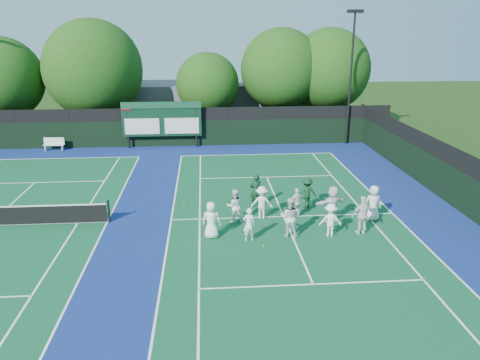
{
  "coord_description": "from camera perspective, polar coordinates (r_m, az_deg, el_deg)",
  "views": [
    {
      "loc": [
        -3.79,
        -20.02,
        8.82
      ],
      "look_at": [
        -2.0,
        3.0,
        1.3
      ],
      "focal_mm": 35.0,
      "sensor_mm": 36.0,
      "label": 1
    }
  ],
  "objects": [
    {
      "name": "tree_b",
      "position": [
        40.68,
        -17.19,
        12.49
      ],
      "size": [
        7.96,
        7.96,
        9.62
      ],
      "color": "black",
      "rests_on": "ground"
    },
    {
      "name": "player_front_0",
      "position": [
        20.52,
        -3.51,
        -4.89
      ],
      "size": [
        0.89,
        0.65,
        1.67
      ],
      "primitive_type": "imported",
      "rotation": [
        0.0,
        0.0,
        2.99
      ],
      "color": "white",
      "rests_on": "ground"
    },
    {
      "name": "clubhouse",
      "position": [
        44.58,
        -2.12,
        9.23
      ],
      "size": [
        18.0,
        6.0,
        4.0
      ],
      "primitive_type": "cube",
      "color": "slate",
      "rests_on": "ground"
    },
    {
      "name": "player_back_2",
      "position": [
        22.86,
        6.95,
        -2.77
      ],
      "size": [
        0.95,
        0.67,
        1.5
      ],
      "primitive_type": "imported",
      "rotation": [
        0.0,
        0.0,
        3.53
      ],
      "color": "silver",
      "rests_on": "ground"
    },
    {
      "name": "player_front_2",
      "position": [
        20.74,
        6.09,
        -4.52
      ],
      "size": [
        1.05,
        0.93,
        1.8
      ],
      "primitive_type": "imported",
      "rotation": [
        0.0,
        0.0,
        2.81
      ],
      "color": "silver",
      "rests_on": "ground"
    },
    {
      "name": "back_fence",
      "position": [
        36.85,
        -7.83,
        6.19
      ],
      "size": [
        34.0,
        0.08,
        3.0
      ],
      "color": "black",
      "rests_on": "ground"
    },
    {
      "name": "bench",
      "position": [
        38.08,
        -21.73,
        4.16
      ],
      "size": [
        1.54,
        0.47,
        0.96
      ],
      "color": "silver",
      "rests_on": "ground"
    },
    {
      "name": "player_back_0",
      "position": [
        22.13,
        -0.64,
        -3.16
      ],
      "size": [
        0.82,
        0.65,
        1.63
      ],
      "primitive_type": "imported",
      "rotation": [
        0.0,
        0.0,
        3.18
      ],
      "color": "white",
      "rests_on": "ground"
    },
    {
      "name": "tennis_ball_4",
      "position": [
        24.83,
        9.33,
        -2.94
      ],
      "size": [
        0.07,
        0.07,
        0.07
      ],
      "primitive_type": "sphere",
      "color": "yellow",
      "rests_on": "ground"
    },
    {
      "name": "tennis_ball_0",
      "position": [
        20.02,
        2.91,
        -8.01
      ],
      "size": [
        0.07,
        0.07,
        0.07
      ],
      "primitive_type": "sphere",
      "color": "yellow",
      "rests_on": "ground"
    },
    {
      "name": "ground",
      "position": [
        22.2,
        5.78,
        -5.46
      ],
      "size": [
        120.0,
        120.0,
        0.0
      ],
      "primitive_type": "plane",
      "color": "#19350E",
      "rests_on": "ground"
    },
    {
      "name": "coach_right",
      "position": [
        24.15,
        8.15,
        -1.55
      ],
      "size": [
        1.03,
        0.6,
        1.59
      ],
      "primitive_type": "imported",
      "rotation": [
        0.0,
        0.0,
        3.15
      ],
      "color": "#0E351A",
      "rests_on": "ground"
    },
    {
      "name": "coach_left",
      "position": [
        24.0,
        1.94,
        -1.31
      ],
      "size": [
        0.65,
        0.44,
        1.74
      ],
      "primitive_type": "imported",
      "rotation": [
        0.0,
        0.0,
        3.18
      ],
      "color": "#0D3219",
      "rests_on": "ground"
    },
    {
      "name": "player_front_4",
      "position": [
        21.55,
        14.73,
        -4.18
      ],
      "size": [
        1.1,
        0.58,
        1.78
      ],
      "primitive_type": "imported",
      "rotation": [
        0.0,
        0.0,
        3.28
      ],
      "color": "silver",
      "rests_on": "ground"
    },
    {
      "name": "court_apron",
      "position": [
        22.9,
        -9.67,
        -4.87
      ],
      "size": [
        34.0,
        32.0,
        0.01
      ],
      "primitive_type": "cube",
      "color": "navy",
      "rests_on": "ground"
    },
    {
      "name": "scoreboard",
      "position": [
        36.36,
        -9.53,
        7.29
      ],
      "size": [
        6.0,
        0.21,
        3.55
      ],
      "color": "black",
      "rests_on": "ground"
    },
    {
      "name": "tree_a",
      "position": [
        42.91,
        -26.84,
        10.73
      ],
      "size": [
        6.68,
        6.68,
        8.28
      ],
      "color": "black",
      "rests_on": "ground"
    },
    {
      "name": "tennis_ball_2",
      "position": [
        22.6,
        10.75,
        -5.17
      ],
      "size": [
        0.07,
        0.07,
        0.07
      ],
      "primitive_type": "sphere",
      "color": "yellow",
      "rests_on": "ground"
    },
    {
      "name": "tennis_ball_3",
      "position": [
        24.58,
        -6.82,
        -3.04
      ],
      "size": [
        0.07,
        0.07,
        0.07
      ],
      "primitive_type": "sphere",
      "color": "yellow",
      "rests_on": "ground"
    },
    {
      "name": "player_back_1",
      "position": [
        22.55,
        2.67,
        -2.76
      ],
      "size": [
        1.14,
        0.77,
        1.64
      ],
      "primitive_type": "imported",
      "rotation": [
        0.0,
        0.0,
        2.98
      ],
      "color": "white",
      "rests_on": "ground"
    },
    {
      "name": "player_back_3",
      "position": [
        22.58,
        11.21,
        -2.88
      ],
      "size": [
        1.73,
        1.06,
        1.78
      ],
      "primitive_type": "imported",
      "rotation": [
        0.0,
        0.0,
        3.49
      ],
      "color": "white",
      "rests_on": "ground"
    },
    {
      "name": "player_front_1",
      "position": [
        20.25,
        1.11,
        -5.43
      ],
      "size": [
        0.58,
        0.41,
        1.51
      ],
      "primitive_type": "imported",
      "rotation": [
        0.0,
        0.0,
        3.23
      ],
      "color": "white",
      "rests_on": "ground"
    },
    {
      "name": "light_pole_right",
      "position": [
        37.55,
        13.46,
        13.72
      ],
      "size": [
        1.2,
        0.3,
        10.12
      ],
      "color": "black",
      "rests_on": "ground"
    },
    {
      "name": "player_back_4",
      "position": [
        23.22,
        15.95,
        -2.72
      ],
      "size": [
        0.85,
        0.56,
        1.74
      ],
      "primitive_type": "imported",
      "rotation": [
        0.0,
        0.0,
        3.13
      ],
      "color": "silver",
      "rests_on": "ground"
    },
    {
      "name": "divider_fence_right",
      "position": [
        25.71,
        25.63,
        -0.67
      ],
      "size": [
        0.08,
        32.0,
        3.0
      ],
      "color": "black",
      "rests_on": "ground"
    },
    {
      "name": "tree_e",
      "position": [
        41.18,
        11.0,
        12.85
      ],
      "size": [
        6.83,
        6.83,
        8.92
      ],
      "color": "black",
      "rests_on": "ground"
    },
    {
      "name": "tree_c",
      "position": [
        39.87,
        -3.75,
        11.39
      ],
      "size": [
        5.23,
        5.23,
        6.99
      ],
      "color": "black",
      "rests_on": "ground"
    },
    {
      "name": "player_front_3",
      "position": [
        21.07,
        10.97,
        -4.82
      ],
      "size": [
        1.01,
        0.63,
        1.51
      ],
      "primitive_type": "imported",
      "rotation": [
        0.0,
        0.0,
        3.07
      ],
      "color": "white",
      "rests_on": "ground"
    },
    {
      "name": "tree_d",
      "position": [
        40.3,
        5.19,
        13.08
      ],
      "size": [
        6.73,
        6.73,
        8.93
      ],
      "color": "black",
      "rests_on": "ground"
    },
    {
      "name": "near_court",
      "position": [
        23.1,
        5.35,
        -4.46
      ],
      "size": [
        11.05,
        23.85,
        0.01
      ],
      "color": "#104E2C",
      "rests_on": "ground"
    }
  ]
}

